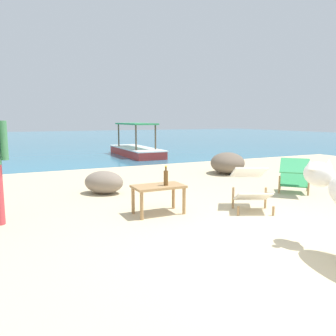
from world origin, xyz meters
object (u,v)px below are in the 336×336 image
object	(u,v)px
low_bench_table	(158,190)
deck_chair_far	(251,185)
deck_chair_near	(294,174)
boat_red	(136,149)
bottle	(166,177)

from	to	relation	value
low_bench_table	deck_chair_far	xyz separation A→B (m)	(1.42, -0.39, 0.02)
deck_chair_near	deck_chair_far	world-z (taller)	same
deck_chair_far	low_bench_table	bearing A→B (deg)	-79.63
deck_chair_far	boat_red	size ratio (longest dim) A/B	0.25
deck_chair_near	deck_chair_far	bearing A→B (deg)	155.56
bottle	boat_red	xyz separation A→B (m)	(2.59, 8.16, -0.31)
bottle	boat_red	bearing A→B (deg)	72.41
bottle	boat_red	world-z (taller)	boat_red
deck_chair_far	bottle	bearing A→B (deg)	-78.69
deck_chair_far	boat_red	bearing A→B (deg)	-162.76
boat_red	bottle	bearing A→B (deg)	163.31
low_bench_table	deck_chair_far	size ratio (longest dim) A/B	0.83
bottle	deck_chair_near	distance (m)	2.80
boat_red	deck_chair_near	bearing A→B (deg)	-177.63
bottle	boat_red	size ratio (longest dim) A/B	0.08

